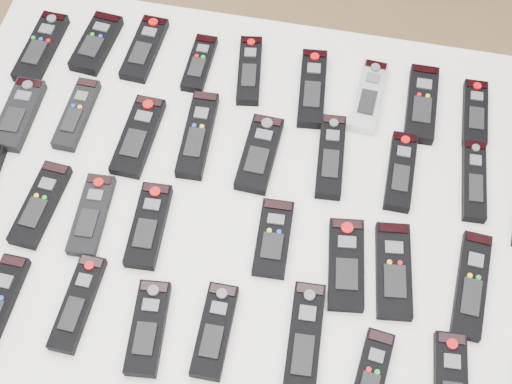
% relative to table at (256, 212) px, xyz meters
% --- Properties ---
extents(ground, '(4.00, 4.00, 0.00)m').
position_rel_table_xyz_m(ground, '(0.04, 0.10, -0.72)').
color(ground, olive).
rests_on(ground, ground).
extents(table, '(1.25, 0.88, 0.78)m').
position_rel_table_xyz_m(table, '(0.00, 0.00, 0.00)').
color(table, white).
rests_on(table, ground).
extents(remote_0, '(0.06, 0.18, 0.02)m').
position_rel_table_xyz_m(remote_0, '(-0.51, 0.26, 0.07)').
color(remote_0, black).
rests_on(remote_0, table).
extents(remote_1, '(0.08, 0.16, 0.02)m').
position_rel_table_xyz_m(remote_1, '(-0.40, 0.29, 0.07)').
color(remote_1, black).
rests_on(remote_1, table).
extents(remote_2, '(0.06, 0.17, 0.02)m').
position_rel_table_xyz_m(remote_2, '(-0.30, 0.30, 0.07)').
color(remote_2, black).
rests_on(remote_2, table).
extents(remote_3, '(0.05, 0.14, 0.02)m').
position_rel_table_xyz_m(remote_3, '(-0.18, 0.29, 0.07)').
color(remote_3, black).
rests_on(remote_3, table).
extents(remote_4, '(0.07, 0.17, 0.02)m').
position_rel_table_xyz_m(remote_4, '(-0.07, 0.29, 0.07)').
color(remote_4, black).
rests_on(remote_4, table).
extents(remote_5, '(0.07, 0.19, 0.02)m').
position_rel_table_xyz_m(remote_5, '(0.06, 0.26, 0.07)').
color(remote_5, black).
rests_on(remote_5, table).
extents(remote_6, '(0.06, 0.17, 0.02)m').
position_rel_table_xyz_m(remote_6, '(0.18, 0.27, 0.07)').
color(remote_6, '#B7B7BC').
rests_on(remote_6, table).
extents(remote_7, '(0.06, 0.18, 0.02)m').
position_rel_table_xyz_m(remote_7, '(0.28, 0.27, 0.07)').
color(remote_7, black).
rests_on(remote_7, table).
extents(remote_8, '(0.05, 0.15, 0.02)m').
position_rel_table_xyz_m(remote_8, '(0.39, 0.27, 0.07)').
color(remote_8, black).
rests_on(remote_8, table).
extents(remote_10, '(0.06, 0.16, 0.02)m').
position_rel_table_xyz_m(remote_10, '(-0.50, 0.09, 0.07)').
color(remote_10, black).
rests_on(remote_10, table).
extents(remote_11, '(0.05, 0.17, 0.02)m').
position_rel_table_xyz_m(remote_11, '(-0.38, 0.11, 0.07)').
color(remote_11, black).
rests_on(remote_11, table).
extents(remote_12, '(0.07, 0.18, 0.02)m').
position_rel_table_xyz_m(remote_12, '(-0.25, 0.08, 0.07)').
color(remote_12, black).
rests_on(remote_12, table).
extents(remote_13, '(0.06, 0.19, 0.02)m').
position_rel_table_xyz_m(remote_13, '(-0.14, 0.11, 0.07)').
color(remote_13, black).
rests_on(remote_13, table).
extents(remote_14, '(0.07, 0.17, 0.02)m').
position_rel_table_xyz_m(remote_14, '(-0.01, 0.09, 0.07)').
color(remote_14, black).
rests_on(remote_14, table).
extents(remote_15, '(0.06, 0.18, 0.02)m').
position_rel_table_xyz_m(remote_15, '(0.12, 0.11, 0.07)').
color(remote_15, black).
rests_on(remote_15, table).
extents(remote_16, '(0.05, 0.17, 0.02)m').
position_rel_table_xyz_m(remote_16, '(0.26, 0.10, 0.07)').
color(remote_16, black).
rests_on(remote_16, table).
extents(remote_17, '(0.05, 0.17, 0.02)m').
position_rel_table_xyz_m(remote_17, '(0.40, 0.11, 0.07)').
color(remote_17, black).
rests_on(remote_17, table).
extents(remote_20, '(0.07, 0.18, 0.02)m').
position_rel_table_xyz_m(remote_20, '(-0.38, -0.10, 0.07)').
color(remote_20, black).
rests_on(remote_20, table).
extents(remote_21, '(0.06, 0.16, 0.02)m').
position_rel_table_xyz_m(remote_21, '(-0.29, -0.10, 0.07)').
color(remote_21, black).
rests_on(remote_21, table).
extents(remote_22, '(0.06, 0.17, 0.02)m').
position_rel_table_xyz_m(remote_22, '(-0.18, -0.10, 0.07)').
color(remote_22, black).
rests_on(remote_22, table).
extents(remote_23, '(0.07, 0.15, 0.02)m').
position_rel_table_xyz_m(remote_23, '(0.05, -0.08, 0.07)').
color(remote_23, black).
rests_on(remote_23, table).
extents(remote_24, '(0.08, 0.18, 0.02)m').
position_rel_table_xyz_m(remote_24, '(0.18, -0.11, 0.07)').
color(remote_24, black).
rests_on(remote_24, table).
extents(remote_25, '(0.08, 0.18, 0.02)m').
position_rel_table_xyz_m(remote_25, '(0.27, -0.10, 0.07)').
color(remote_25, black).
rests_on(remote_25, table).
extents(remote_26, '(0.06, 0.20, 0.02)m').
position_rel_table_xyz_m(remote_26, '(0.40, -0.10, 0.07)').
color(remote_26, black).
rests_on(remote_26, table).
extents(remote_30, '(0.05, 0.17, 0.02)m').
position_rel_table_xyz_m(remote_30, '(-0.26, -0.27, 0.07)').
color(remote_30, black).
rests_on(remote_30, table).
extents(remote_31, '(0.07, 0.17, 0.02)m').
position_rel_table_xyz_m(remote_31, '(-0.13, -0.29, 0.07)').
color(remote_31, black).
rests_on(remote_31, table).
extents(remote_32, '(0.05, 0.16, 0.02)m').
position_rel_table_xyz_m(remote_32, '(-0.02, -0.27, 0.07)').
color(remote_32, black).
rests_on(remote_32, table).
extents(remote_33, '(0.06, 0.20, 0.02)m').
position_rel_table_xyz_m(remote_33, '(0.13, -0.26, 0.07)').
color(remote_33, black).
rests_on(remote_33, table).
extents(remote_34, '(0.06, 0.16, 0.02)m').
position_rel_table_xyz_m(remote_34, '(0.25, -0.30, 0.07)').
color(remote_34, black).
rests_on(remote_34, table).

